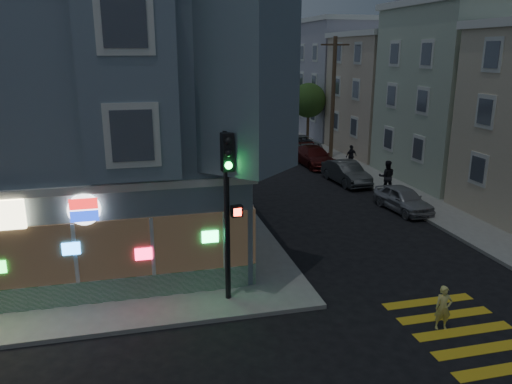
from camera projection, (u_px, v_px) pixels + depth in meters
name	position (u px, v px, depth m)	size (l,w,h in m)	color
ground	(251.00, 357.00, 13.74)	(120.00, 120.00, 0.00)	black
sidewalk_ne	(462.00, 154.00, 40.47)	(24.00, 42.00, 0.15)	gray
corner_building	(53.00, 108.00, 21.04)	(14.60, 14.60, 11.40)	slate
row_house_b	(492.00, 95.00, 31.67)	(12.00, 8.60, 10.50)	beige
row_house_c	(415.00, 95.00, 40.28)	(12.00, 8.60, 9.00)	beige
row_house_d	(366.00, 80.00, 48.49)	(12.00, 8.60, 10.50)	#A6A1B2
utility_pole	(333.00, 96.00, 37.59)	(2.20, 0.30, 9.00)	#4C3826
street_tree_near	(309.00, 101.00, 43.48)	(3.00, 3.00, 5.30)	#4C3826
street_tree_far	(282.00, 93.00, 50.96)	(3.00, 3.00, 5.30)	#4C3826
running_child	(443.00, 308.00, 14.96)	(0.51, 0.33, 1.39)	#E0D972
pedestrian_a	(387.00, 177.00, 28.86)	(0.92, 0.72, 1.90)	black
pedestrian_b	(351.00, 156.00, 35.25)	(0.93, 0.39, 1.58)	black
parked_car_a	(403.00, 199.00, 26.06)	(1.55, 3.86, 1.31)	#A2A3A9
parked_car_b	(346.00, 173.00, 31.49)	(1.50, 4.30, 1.42)	#383B3D
parked_car_c	(314.00, 156.00, 36.30)	(1.97, 4.85, 1.41)	#4F1412
parked_car_d	(302.00, 144.00, 41.36)	(2.22, 4.81, 1.34)	#92959B
traffic_signal	(228.00, 189.00, 15.56)	(0.67, 0.63, 5.63)	black
fire_hydrant	(398.00, 192.00, 27.68)	(0.46, 0.26, 0.79)	silver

